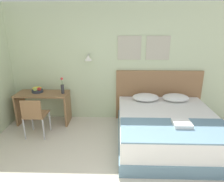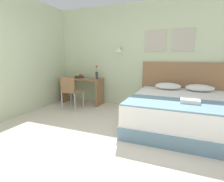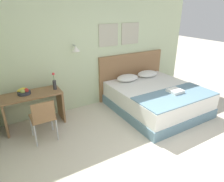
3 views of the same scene
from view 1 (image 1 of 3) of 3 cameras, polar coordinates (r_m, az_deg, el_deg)
wall_back at (r=4.61m, az=0.51°, el=7.72°), size 5.54×0.31×2.65m
bed at (r=4.04m, az=15.45°, el=-10.36°), size 1.86×2.02×0.58m
headboard at (r=4.84m, az=13.00°, el=-1.24°), size 1.98×0.06×1.19m
pillow_left at (r=4.50m, az=9.60°, el=-1.77°), size 0.58×0.42×0.15m
pillow_right at (r=4.64m, az=17.73°, el=-1.79°), size 0.58×0.42×0.15m
throw_blanket at (r=3.40m, az=18.14°, el=-10.52°), size 1.80×0.81×0.02m
folded_towel_near_foot at (r=3.53m, az=19.34°, el=-8.76°), size 0.29×0.29×0.06m
desk at (r=4.83m, az=-19.04°, el=-3.00°), size 1.15×0.52×0.72m
desk_chair at (r=4.26m, az=-21.33°, el=-6.19°), size 0.42×0.42×0.83m
fruit_bowl at (r=4.84m, az=-20.55°, el=0.25°), size 0.26×0.25×0.12m
flower_vase at (r=4.56m, az=-13.97°, el=0.95°), size 0.07×0.07×0.37m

